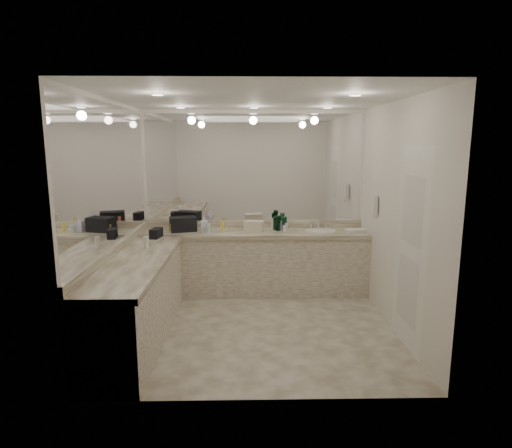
{
  "coord_description": "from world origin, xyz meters",
  "views": [
    {
      "loc": [
        -0.09,
        -4.76,
        2.11
      ],
      "look_at": [
        0.01,
        0.4,
        1.15
      ],
      "focal_mm": 30.0,
      "sensor_mm": 36.0,
      "label": 1
    }
  ],
  "objects_px": {
    "sink": "(321,231)",
    "wall_phone": "(375,204)",
    "cream_cosmetic_case": "(254,226)",
    "soap_bottle_c": "(254,226)",
    "hand_towel": "(356,230)",
    "soap_bottle_a": "(203,224)",
    "soap_bottle_b": "(204,223)",
    "black_toiletry_bag": "(183,224)"
  },
  "relations": [
    {
      "from": "cream_cosmetic_case",
      "to": "soap_bottle_b",
      "type": "bearing_deg",
      "value": -174.39
    },
    {
      "from": "wall_phone",
      "to": "cream_cosmetic_case",
      "type": "xyz_separation_m",
      "value": [
        -1.56,
        0.47,
        -0.37
      ]
    },
    {
      "from": "cream_cosmetic_case",
      "to": "black_toiletry_bag",
      "type": "bearing_deg",
      "value": -172.91
    },
    {
      "from": "soap_bottle_a",
      "to": "soap_bottle_c",
      "type": "relative_size",
      "value": 1.27
    },
    {
      "from": "hand_towel",
      "to": "soap_bottle_a",
      "type": "bearing_deg",
      "value": 177.22
    },
    {
      "from": "soap_bottle_a",
      "to": "soap_bottle_b",
      "type": "relative_size",
      "value": 0.93
    },
    {
      "from": "black_toiletry_bag",
      "to": "wall_phone",
      "type": "bearing_deg",
      "value": -11.55
    },
    {
      "from": "cream_cosmetic_case",
      "to": "soap_bottle_a",
      "type": "height_order",
      "value": "soap_bottle_a"
    },
    {
      "from": "sink",
      "to": "hand_towel",
      "type": "relative_size",
      "value": 1.75
    },
    {
      "from": "sink",
      "to": "wall_phone",
      "type": "xyz_separation_m",
      "value": [
        0.61,
        -0.5,
        0.46
      ]
    },
    {
      "from": "wall_phone",
      "to": "black_toiletry_bag",
      "type": "distance_m",
      "value": 2.64
    },
    {
      "from": "hand_towel",
      "to": "soap_bottle_c",
      "type": "bearing_deg",
      "value": 176.95
    },
    {
      "from": "soap_bottle_c",
      "to": "soap_bottle_b",
      "type": "bearing_deg",
      "value": 177.3
    },
    {
      "from": "cream_cosmetic_case",
      "to": "hand_towel",
      "type": "distance_m",
      "value": 1.44
    },
    {
      "from": "soap_bottle_b",
      "to": "soap_bottle_c",
      "type": "xyz_separation_m",
      "value": [
        0.7,
        -0.03,
        -0.03
      ]
    },
    {
      "from": "hand_towel",
      "to": "soap_bottle_a",
      "type": "distance_m",
      "value": 2.16
    },
    {
      "from": "wall_phone",
      "to": "soap_bottle_b",
      "type": "xyz_separation_m",
      "value": [
        -2.26,
        0.53,
        -0.34
      ]
    },
    {
      "from": "cream_cosmetic_case",
      "to": "soap_bottle_c",
      "type": "xyz_separation_m",
      "value": [
        0.0,
        0.02,
        0.0
      ]
    },
    {
      "from": "sink",
      "to": "soap_bottle_b",
      "type": "bearing_deg",
      "value": 179.09
    },
    {
      "from": "cream_cosmetic_case",
      "to": "hand_towel",
      "type": "relative_size",
      "value": 1.07
    },
    {
      "from": "black_toiletry_bag",
      "to": "soap_bottle_b",
      "type": "distance_m",
      "value": 0.3
    },
    {
      "from": "cream_cosmetic_case",
      "to": "soap_bottle_b",
      "type": "xyz_separation_m",
      "value": [
        -0.7,
        0.06,
        0.03
      ]
    },
    {
      "from": "black_toiletry_bag",
      "to": "soap_bottle_c",
      "type": "xyz_separation_m",
      "value": [
        1.01,
        -0.03,
        -0.02
      ]
    },
    {
      "from": "cream_cosmetic_case",
      "to": "hand_towel",
      "type": "bearing_deg",
      "value": 7.95
    },
    {
      "from": "soap_bottle_a",
      "to": "soap_bottle_b",
      "type": "height_order",
      "value": "soap_bottle_b"
    },
    {
      "from": "soap_bottle_a",
      "to": "wall_phone",
      "type": "bearing_deg",
      "value": -12.89
    },
    {
      "from": "wall_phone",
      "to": "sink",
      "type": "bearing_deg",
      "value": 140.43
    },
    {
      "from": "sink",
      "to": "soap_bottle_a",
      "type": "xyz_separation_m",
      "value": [
        -1.67,
        0.02,
        0.11
      ]
    },
    {
      "from": "cream_cosmetic_case",
      "to": "soap_bottle_b",
      "type": "relative_size",
      "value": 1.24
    },
    {
      "from": "sink",
      "to": "cream_cosmetic_case",
      "type": "bearing_deg",
      "value": -178.25
    },
    {
      "from": "wall_phone",
      "to": "hand_towel",
      "type": "distance_m",
      "value": 0.61
    },
    {
      "from": "black_toiletry_bag",
      "to": "hand_towel",
      "type": "distance_m",
      "value": 2.44
    },
    {
      "from": "sink",
      "to": "black_toiletry_bag",
      "type": "height_order",
      "value": "black_toiletry_bag"
    },
    {
      "from": "sink",
      "to": "black_toiletry_bag",
      "type": "xyz_separation_m",
      "value": [
        -1.96,
        0.02,
        0.11
      ]
    },
    {
      "from": "wall_phone",
      "to": "soap_bottle_b",
      "type": "relative_size",
      "value": 1.1
    },
    {
      "from": "black_toiletry_bag",
      "to": "soap_bottle_a",
      "type": "height_order",
      "value": "black_toiletry_bag"
    },
    {
      "from": "sink",
      "to": "cream_cosmetic_case",
      "type": "relative_size",
      "value": 1.63
    },
    {
      "from": "soap_bottle_c",
      "to": "cream_cosmetic_case",
      "type": "bearing_deg",
      "value": -91.49
    },
    {
      "from": "wall_phone",
      "to": "soap_bottle_c",
      "type": "relative_size",
      "value": 1.51
    },
    {
      "from": "sink",
      "to": "hand_towel",
      "type": "height_order",
      "value": "hand_towel"
    },
    {
      "from": "sink",
      "to": "wall_phone",
      "type": "distance_m",
      "value": 0.91
    },
    {
      "from": "hand_towel",
      "to": "soap_bottle_b",
      "type": "height_order",
      "value": "soap_bottle_b"
    }
  ]
}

